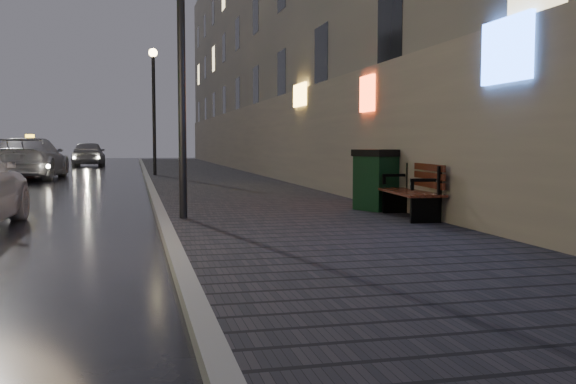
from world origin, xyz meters
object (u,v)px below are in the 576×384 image
taxi_far (11,158)px  car_far (89,154)px  taxi_mid (31,158)px  bench (414,190)px  lamp_near (181,30)px  trash_bin (379,179)px  lamp_far (154,95)px

taxi_far → car_far: (3.00, 9.26, 0.05)m
taxi_mid → car_far: size_ratio=1.25×
bench → lamp_near: bearing=172.6°
trash_bin → car_far: bearing=80.2°
lamp_near → bench: lamp_near is taller
trash_bin → taxi_mid: (-9.00, 16.40, 0.09)m
car_far → trash_bin: bearing=103.9°
taxi_mid → car_far: 14.29m
lamp_near → taxi_mid: bearing=106.6°
taxi_far → car_far: size_ratio=1.15×
trash_bin → lamp_near: bearing=163.5°
taxi_mid → lamp_far: bearing=173.0°
lamp_near → car_far: size_ratio=1.12×
lamp_far → trash_bin: size_ratio=4.32×
trash_bin → lamp_far: bearing=80.5°
lamp_near → bench: bearing=-12.6°
bench → trash_bin: (-0.13, 1.41, 0.13)m
lamp_far → car_far: bearing=103.6°
lamp_near → bench: size_ratio=2.66×
trash_bin → taxi_mid: bearing=95.0°
lamp_near → trash_bin: size_ratio=4.32×
lamp_far → taxi_mid: bearing=169.9°
lamp_near → taxi_mid: 17.84m
lamp_far → bench: lamp_far is taller
bench → car_far: 32.96m
lamp_far → trash_bin: (3.95, -15.50, -2.72)m
lamp_near → car_far: lamp_near is taller
trash_bin → car_far: 31.55m
lamp_far → car_far: size_ratio=1.12×
taxi_mid → bench: bearing=120.2°
trash_bin → taxi_far: taxi_far is taller
trash_bin → bench: bearing=-108.7°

